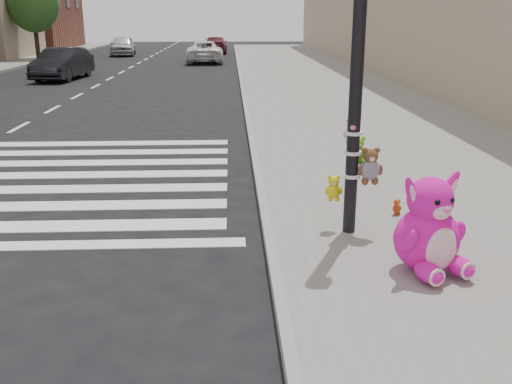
{
  "coord_description": "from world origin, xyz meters",
  "views": [
    {
      "loc": [
        1.08,
        -5.09,
        2.84
      ],
      "look_at": [
        1.38,
        1.61,
        0.75
      ],
      "focal_mm": 40.0,
      "sensor_mm": 36.0,
      "label": 1
    }
  ],
  "objects_px": {
    "signal_pole": "(358,107)",
    "car_white_near": "(205,52)",
    "car_dark_far": "(63,64)",
    "red_teddy": "(397,207)",
    "pink_bunny": "(430,231)"
  },
  "relations": [
    {
      "from": "signal_pole",
      "to": "red_teddy",
      "type": "relative_size",
      "value": 17.79
    },
    {
      "from": "signal_pole",
      "to": "red_teddy",
      "type": "distance_m",
      "value": 1.79
    },
    {
      "from": "signal_pole",
      "to": "car_white_near",
      "type": "relative_size",
      "value": 0.85
    },
    {
      "from": "car_white_near",
      "to": "pink_bunny",
      "type": "bearing_deg",
      "value": 94.59
    },
    {
      "from": "signal_pole",
      "to": "car_white_near",
      "type": "height_order",
      "value": "signal_pole"
    },
    {
      "from": "red_teddy",
      "to": "pink_bunny",
      "type": "bearing_deg",
      "value": -121.55
    },
    {
      "from": "red_teddy",
      "to": "car_white_near",
      "type": "distance_m",
      "value": 28.82
    },
    {
      "from": "red_teddy",
      "to": "car_white_near",
      "type": "height_order",
      "value": "car_white_near"
    },
    {
      "from": "signal_pole",
      "to": "red_teddy",
      "type": "bearing_deg",
      "value": 37.68
    },
    {
      "from": "signal_pole",
      "to": "pink_bunny",
      "type": "bearing_deg",
      "value": -65.0
    },
    {
      "from": "pink_bunny",
      "to": "car_white_near",
      "type": "relative_size",
      "value": 0.24
    },
    {
      "from": "pink_bunny",
      "to": "car_dark_far",
      "type": "bearing_deg",
      "value": 94.63
    },
    {
      "from": "car_dark_far",
      "to": "signal_pole",
      "type": "bearing_deg",
      "value": -59.2
    },
    {
      "from": "car_dark_far",
      "to": "car_white_near",
      "type": "relative_size",
      "value": 0.92
    },
    {
      "from": "red_teddy",
      "to": "car_dark_far",
      "type": "distance_m",
      "value": 21.75
    }
  ]
}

